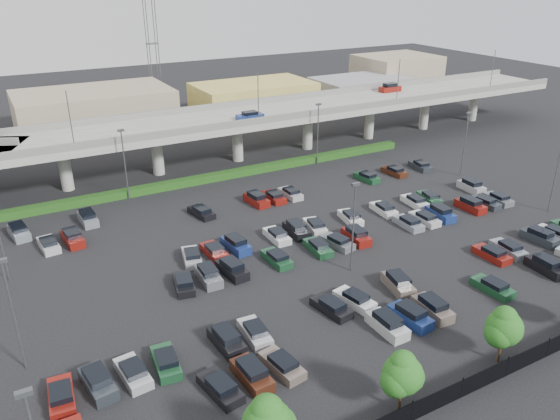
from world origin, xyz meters
TOP-DOWN VIEW (x-y plane):
  - ground at (0.00, 0.00)m, footprint 280.00×280.00m
  - overpass at (-0.21, 32.01)m, footprint 150.00×13.00m
  - hedge at (0.00, 25.00)m, footprint 66.00×1.60m
  - fence at (-0.05, -28.00)m, footprint 70.00×0.10m
  - tree_row at (0.70, -26.53)m, footprint 65.07×3.66m
  - parked_cars at (1.03, -4.24)m, footprint 62.91×41.64m
  - light_poles at (-4.13, 2.00)m, footprint 66.90×48.38m
  - distant_buildings at (12.38, 61.81)m, footprint 138.00×24.00m
  - comm_tower at (4.00, 74.00)m, footprint 2.40×2.40m

SIDE VIEW (x-z plane):
  - ground at x=0.00m, z-range 0.00..0.00m
  - hedge at x=0.00m, z-range 0.00..1.10m
  - parked_cars at x=1.03m, z-range -0.21..1.46m
  - fence at x=-0.05m, z-range -0.10..1.90m
  - tree_row at x=0.70m, z-range 0.55..6.49m
  - distant_buildings at x=12.38m, z-range -0.76..8.24m
  - light_poles at x=-4.13m, z-range 1.09..11.39m
  - overpass at x=-0.21m, z-range -0.93..14.87m
  - comm_tower at x=4.00m, z-range 0.61..30.61m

